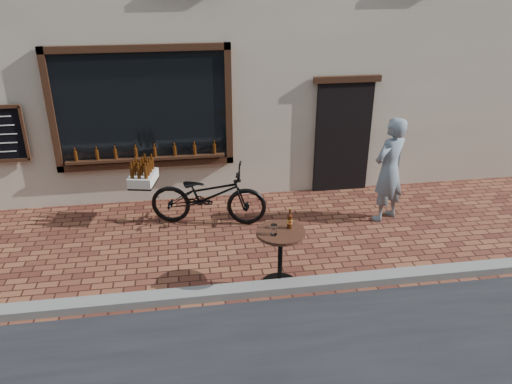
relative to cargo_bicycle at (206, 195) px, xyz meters
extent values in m
plane|color=#4E2219|center=(0.88, -2.42, -0.55)|extent=(90.00, 90.00, 0.00)
cube|color=slate|center=(0.88, -2.22, -0.49)|extent=(90.00, 0.25, 0.12)
cube|color=black|center=(-1.02, 1.03, 1.30)|extent=(3.00, 0.06, 2.00)
cube|color=black|center=(-1.02, 1.01, 2.36)|extent=(3.24, 0.10, 0.12)
cube|color=black|center=(-1.02, 1.01, 0.24)|extent=(3.24, 0.10, 0.12)
cube|color=black|center=(-2.58, 1.01, 1.30)|extent=(0.12, 0.10, 2.24)
cube|color=black|center=(0.54, 1.01, 1.30)|extent=(0.12, 0.10, 2.24)
cube|color=black|center=(-1.02, 0.96, 0.37)|extent=(2.90, 0.16, 0.05)
cube|color=black|center=(2.78, 1.04, 0.55)|extent=(1.10, 0.10, 2.20)
cube|color=black|center=(2.78, 1.01, 1.71)|extent=(1.30, 0.10, 0.12)
cube|color=black|center=(-3.42, 1.02, 0.95)|extent=(0.62, 0.04, 0.92)
cylinder|color=#3D1C07|center=(-2.27, 0.96, 0.49)|extent=(0.06, 0.06, 0.19)
cylinder|color=#3D1C07|center=(-1.92, 0.96, 0.49)|extent=(0.06, 0.06, 0.19)
cylinder|color=#3D1C07|center=(-1.56, 0.96, 0.49)|extent=(0.06, 0.06, 0.19)
cylinder|color=#3D1C07|center=(-1.20, 0.96, 0.49)|extent=(0.06, 0.06, 0.19)
cylinder|color=#3D1C07|center=(-0.85, 0.96, 0.49)|extent=(0.06, 0.06, 0.19)
cylinder|color=#3D1C07|center=(-0.49, 0.96, 0.49)|extent=(0.06, 0.06, 0.19)
cylinder|color=#3D1C07|center=(-0.13, 0.96, 0.49)|extent=(0.06, 0.06, 0.19)
cylinder|color=#3D1C07|center=(0.23, 0.96, 0.49)|extent=(0.06, 0.06, 0.19)
imported|color=black|center=(0.04, -0.01, -0.01)|extent=(2.14, 1.13, 1.07)
cube|color=black|center=(-1.06, 0.23, 0.19)|extent=(0.52, 0.64, 0.04)
cube|color=silver|center=(-1.06, 0.23, 0.29)|extent=(0.52, 0.67, 0.17)
cylinder|color=#3D1C07|center=(-0.99, 0.00, 0.49)|extent=(0.07, 0.07, 0.23)
cylinder|color=#3D1C07|center=(-1.11, 0.02, 0.49)|extent=(0.07, 0.07, 0.23)
cylinder|color=#3D1C07|center=(-1.22, 0.05, 0.49)|extent=(0.07, 0.07, 0.23)
cylinder|color=#3D1C07|center=(-0.96, 0.14, 0.49)|extent=(0.07, 0.07, 0.23)
cylinder|color=#3D1C07|center=(-1.08, 0.16, 0.49)|extent=(0.07, 0.07, 0.23)
cylinder|color=#3D1C07|center=(-1.19, 0.19, 0.49)|extent=(0.07, 0.07, 0.23)
cylinder|color=#3D1C07|center=(-0.93, 0.28, 0.49)|extent=(0.07, 0.07, 0.23)
cylinder|color=#3D1C07|center=(-1.05, 0.30, 0.49)|extent=(0.07, 0.07, 0.23)
cylinder|color=#3D1C07|center=(-1.16, 0.33, 0.49)|extent=(0.07, 0.07, 0.23)
cylinder|color=#3D1C07|center=(-0.90, 0.42, 0.49)|extent=(0.07, 0.07, 0.23)
cylinder|color=#3D1C07|center=(-1.01, 0.44, 0.49)|extent=(0.07, 0.07, 0.23)
cylinder|color=black|center=(0.91, -2.07, -0.53)|extent=(0.50, 0.50, 0.03)
cylinder|color=black|center=(0.91, -2.07, -0.11)|extent=(0.07, 0.07, 0.80)
cylinder|color=black|center=(0.91, -2.07, 0.31)|extent=(0.69, 0.69, 0.05)
cylinder|color=gold|center=(1.05, -2.00, 0.44)|extent=(0.07, 0.07, 0.07)
cylinder|color=white|center=(0.80, -2.15, 0.41)|extent=(0.09, 0.09, 0.15)
imported|color=slate|center=(3.19, -0.33, 0.40)|extent=(0.82, 0.73, 1.89)
camera|label=1|loc=(-0.35, -7.93, 3.68)|focal=35.00mm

